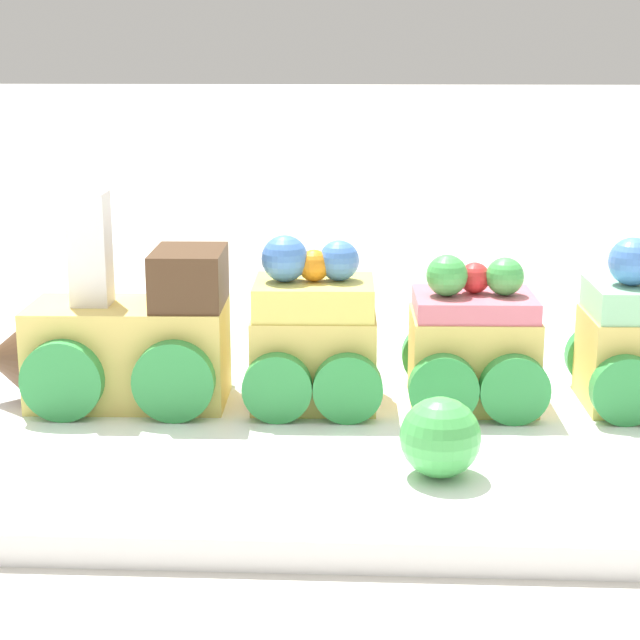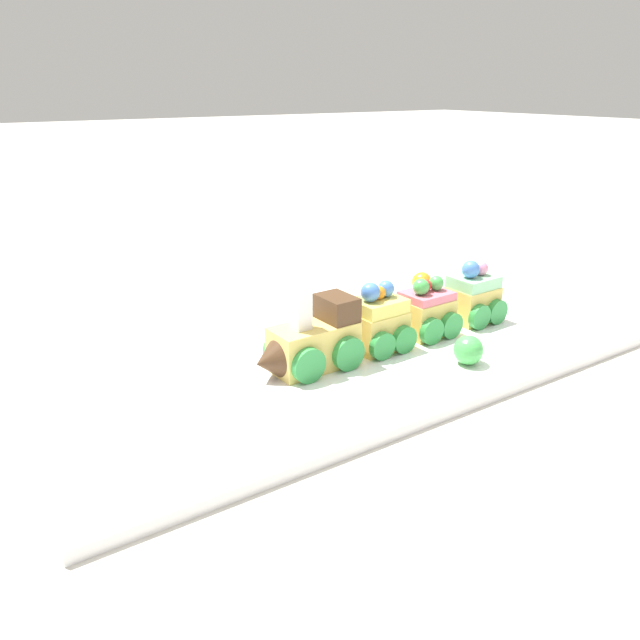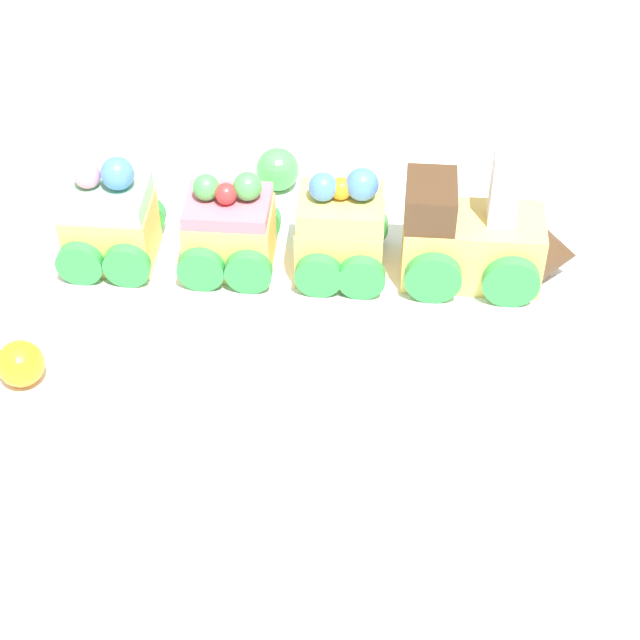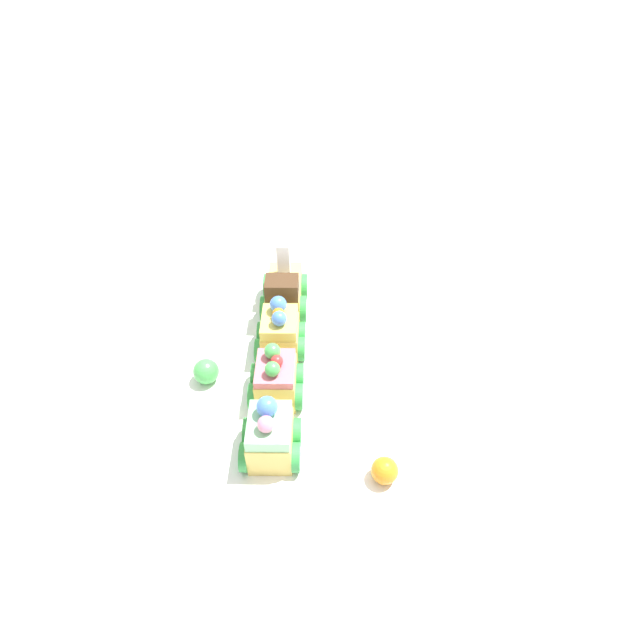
% 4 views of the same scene
% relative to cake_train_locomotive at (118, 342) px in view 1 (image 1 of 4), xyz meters
% --- Properties ---
extents(ground_plane, '(10.00, 10.00, 0.00)m').
position_rel_cake_train_locomotive_xyz_m(ground_plane, '(-0.10, -0.05, -0.04)').
color(ground_plane, beige).
extents(display_board, '(0.76, 0.38, 0.01)m').
position_rel_cake_train_locomotive_xyz_m(display_board, '(-0.10, -0.05, -0.03)').
color(display_board, white).
rests_on(display_board, ground_plane).
extents(cake_train_locomotive, '(0.11, 0.06, 0.10)m').
position_rel_cake_train_locomotive_xyz_m(cake_train_locomotive, '(0.00, 0.00, 0.00)').
color(cake_train_locomotive, '#EACC66').
rests_on(cake_train_locomotive, display_board).
extents(cake_car_lemon, '(0.06, 0.06, 0.08)m').
position_rel_cake_train_locomotive_xyz_m(cake_car_lemon, '(-0.09, -0.00, 0.00)').
color(cake_car_lemon, '#EACC66').
rests_on(cake_car_lemon, display_board).
extents(cake_car_strawberry, '(0.06, 0.06, 0.07)m').
position_rel_cake_train_locomotive_xyz_m(cake_car_strawberry, '(-0.16, -0.00, -0.00)').
color(cake_car_strawberry, '#EACC66').
rests_on(cake_car_strawberry, display_board).
extents(gumball_orange, '(0.03, 0.03, 0.03)m').
position_rel_cake_train_locomotive_xyz_m(gumball_orange, '(-0.27, -0.13, -0.01)').
color(gumball_orange, orange).
rests_on(gumball_orange, display_board).
extents(gumball_green, '(0.03, 0.03, 0.03)m').
position_rel_cake_train_locomotive_xyz_m(gumball_green, '(-0.14, 0.08, -0.01)').
color(gumball_green, '#4CBC56').
rests_on(gumball_green, display_board).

